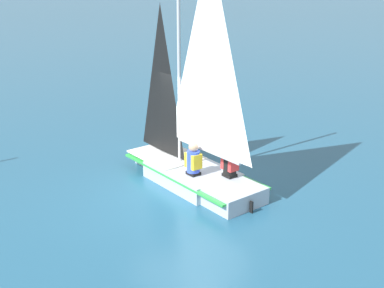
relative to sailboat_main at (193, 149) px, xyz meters
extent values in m
plane|color=#235675|center=(-0.01, -0.02, -0.87)|extent=(260.00, 260.00, 0.00)
cube|color=#B2BCCC|center=(-0.01, -0.02, -0.68)|extent=(1.91, 2.42, 0.38)
cube|color=#B2BCCC|center=(-0.40, -1.48, -0.68)|extent=(0.98, 1.06, 0.38)
cube|color=#B2BCCC|center=(0.38, 1.43, -0.68)|extent=(1.39, 1.17, 0.38)
cube|color=green|center=(-0.01, -0.02, -0.56)|extent=(2.36, 4.03, 0.05)
cube|color=silver|center=(-0.28, -1.05, -0.47)|extent=(1.70, 2.02, 0.04)
cylinder|color=#B7B7BC|center=(-0.13, -0.49, 2.07)|extent=(0.08, 0.08, 5.12)
cylinder|color=#B7B7BC|center=(0.14, 0.53, 0.10)|extent=(0.61, 2.05, 0.07)
pyramid|color=white|center=(0.14, 0.53, 2.32)|extent=(0.57, 1.95, 4.38)
pyramid|color=black|center=(-0.32, -1.19, 1.44)|extent=(0.39, 1.27, 3.65)
cube|color=black|center=(0.51, 1.92, -0.74)|extent=(0.05, 0.09, 0.27)
cube|color=black|center=(0.31, 0.25, -0.64)|extent=(0.30, 0.33, 0.45)
cylinder|color=blue|center=(0.31, 0.25, -0.17)|extent=(0.37, 0.37, 0.50)
cube|color=yellow|center=(0.31, 0.25, -0.14)|extent=(0.34, 0.40, 0.35)
sphere|color=tan|center=(0.31, 0.25, 0.18)|extent=(0.22, 0.22, 0.22)
cube|color=black|center=(-0.10, 0.98, -0.64)|extent=(0.30, 0.33, 0.45)
cylinder|color=black|center=(-0.10, 0.98, -0.17)|extent=(0.37, 0.37, 0.50)
cube|color=red|center=(-0.10, 0.98, -0.14)|extent=(0.34, 0.40, 0.35)
sphere|color=#A87A56|center=(-0.10, 0.98, 0.18)|extent=(0.22, 0.22, 0.22)
cylinder|color=black|center=(-0.10, 0.98, 0.26)|extent=(0.26, 0.26, 0.06)
camera|label=1|loc=(8.51, 6.36, 3.79)|focal=45.00mm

